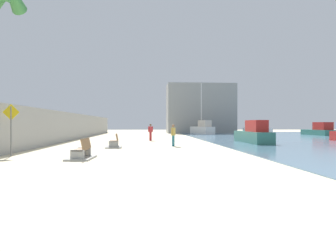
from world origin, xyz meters
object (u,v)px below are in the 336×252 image
object	(u,v)px
boat_far_right	(258,130)
pedestrian_sign	(11,124)
person_walking	(173,134)
bench_near	(82,154)
bench_far	(114,144)
person_standing	(151,131)
boat_distant	(203,129)
boat_far_left	(253,134)
boat_outer	(320,130)

from	to	relation	value
boat_far_right	pedestrian_sign	distance (m)	37.13
person_walking	pedestrian_sign	size ratio (longest dim) A/B	0.61
bench_near	bench_far	bearing A→B (deg)	83.76
bench_near	person_standing	bearing A→B (deg)	77.85
boat_far_right	bench_far	bearing A→B (deg)	-128.86
person_walking	boat_distant	bearing A→B (deg)	75.38
boat_far_left	boat_outer	world-z (taller)	boat_far_left
bench_far	boat_distant	size ratio (longest dim) A/B	0.27
boat_far_left	bench_far	bearing A→B (deg)	-159.80
boat_far_right	boat_outer	world-z (taller)	boat_outer
person_walking	boat_distant	xyz separation A→B (m)	(6.93, 26.55, -0.06)
person_walking	boat_far_left	world-z (taller)	boat_far_left
person_walking	boat_outer	world-z (taller)	boat_outer
bench_far	pedestrian_sign	world-z (taller)	pedestrian_sign
bench_near	person_standing	world-z (taller)	person_standing
bench_far	boat_far_left	bearing A→B (deg)	20.20
boat_far_left	boat_distant	distance (m)	23.17
person_walking	boat_distant	world-z (taller)	boat_distant
person_walking	boat_outer	bearing A→B (deg)	41.69
bench_far	boat_distant	world-z (taller)	boat_distant
boat_distant	person_walking	bearing A→B (deg)	-104.62
person_standing	boat_distant	bearing A→B (deg)	65.32
boat_far_right	boat_outer	xyz separation A→B (m)	(8.40, -2.03, 0.02)
person_standing	boat_distant	distance (m)	20.42
boat_far_right	boat_far_left	bearing A→B (deg)	-110.81
person_standing	boat_outer	bearing A→B (deg)	26.79
boat_distant	pedestrian_sign	distance (m)	36.66
bench_near	boat_far_right	bearing A→B (deg)	57.34
bench_far	boat_far_right	bearing A→B (deg)	51.14
bench_far	boat_far_left	world-z (taller)	boat_far_left
boat_distant	pedestrian_sign	bearing A→B (deg)	-115.68
boat_outer	boat_distant	size ratio (longest dim) A/B	0.79
person_standing	boat_far_left	bearing A→B (deg)	-27.61
person_walking	boat_far_right	size ratio (longest dim) A/B	0.34
bench_near	boat_far_right	size ratio (longest dim) A/B	0.44
boat_far_left	boat_far_right	bearing A→B (deg)	69.19
person_walking	boat_far_left	distance (m)	7.97
bench_near	boat_far_left	xyz separation A→B (m)	(12.26, 11.41, 0.52)
boat_outer	boat_distant	bearing A→B (deg)	158.62
person_walking	boat_outer	distance (m)	30.57
person_walking	boat_far_right	xyz separation A→B (m)	(14.43, 22.35, -0.26)
person_standing	bench_near	bearing A→B (deg)	-102.15
person_walking	person_standing	xyz separation A→B (m)	(-1.60, 8.00, 0.02)
pedestrian_sign	person_walking	bearing A→B (deg)	35.88
bench_far	boat_far_right	distance (m)	29.79
bench_far	pedestrian_sign	xyz separation A→B (m)	(-4.70, -5.64, 1.44)
bench_near	boat_far_left	distance (m)	16.76
bench_far	person_walking	world-z (taller)	person_walking
person_standing	boat_outer	world-z (taller)	boat_outer
bench_near	person_standing	distance (m)	16.40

